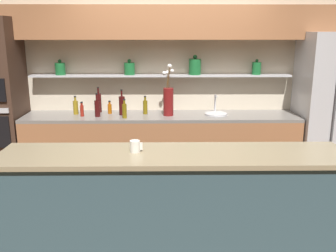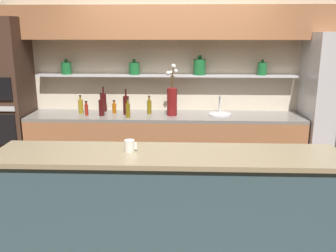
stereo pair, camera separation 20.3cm
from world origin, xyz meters
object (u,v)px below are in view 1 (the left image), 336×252
at_px(coffee_mug, 135,146).
at_px(bottle_oil_3, 76,107).
at_px(bottle_oil_4, 124,110).
at_px(bottle_sauce_7, 82,110).
at_px(refrigerator, 334,110).
at_px(sink_fixture, 216,113).
at_px(bottle_wine_0, 122,105).
at_px(bottle_sauce_6, 110,108).
at_px(flower_vase, 168,98).
at_px(bottle_oil_5, 145,107).
at_px(bottle_wine_2, 97,108).
at_px(bottle_wine_1, 99,103).

bearing_deg(coffee_mug, bottle_oil_3, 116.03).
height_order(bottle_oil_4, bottle_sauce_7, bottle_oil_4).
height_order(refrigerator, coffee_mug, refrigerator).
distance_m(sink_fixture, bottle_wine_0, 1.23).
distance_m(refrigerator, bottle_sauce_6, 2.94).
height_order(flower_vase, bottle_oil_4, flower_vase).
bearing_deg(flower_vase, bottle_oil_4, -164.51).
xyz_separation_m(sink_fixture, bottle_oil_5, (-0.93, 0.05, 0.07)).
relative_size(bottle_oil_4, bottle_oil_5, 1.01).
xyz_separation_m(refrigerator, flower_vase, (-2.16, 0.01, 0.15)).
bearing_deg(bottle_oil_5, bottle_sauce_6, 176.94).
bearing_deg(bottle_oil_3, bottle_oil_4, -19.17).
distance_m(refrigerator, bottle_oil_4, 2.72).
height_order(sink_fixture, bottle_wine_2, bottle_wine_2).
bearing_deg(bottle_oil_5, sink_fixture, -2.92).
bearing_deg(sink_fixture, bottle_wine_0, -179.70).
bearing_deg(bottle_wine_0, bottle_wine_2, -162.67).
distance_m(bottle_wine_0, bottle_oil_4, 0.19).
bearing_deg(flower_vase, coffee_mug, -99.50).
relative_size(bottle_oil_3, bottle_sauce_7, 1.28).
relative_size(bottle_oil_3, bottle_sauce_6, 1.40).
bearing_deg(sink_fixture, bottle_oil_3, 178.76).
height_order(flower_vase, bottle_wine_1, flower_vase).
bearing_deg(bottle_wine_0, bottle_oil_3, 175.70).
height_order(bottle_wine_2, bottle_sauce_7, bottle_wine_2).
bearing_deg(bottle_sauce_7, bottle_oil_5, 9.01).
xyz_separation_m(sink_fixture, bottle_sauce_6, (-1.40, 0.07, 0.05)).
xyz_separation_m(refrigerator, bottle_oil_4, (-2.71, -0.14, 0.03)).
distance_m(refrigerator, bottle_wine_2, 3.07).
distance_m(flower_vase, bottle_oil_3, 1.23).
relative_size(sink_fixture, bottle_wine_0, 0.86).
height_order(sink_fixture, bottle_oil_3, sink_fixture).
height_order(bottle_wine_0, bottle_sauce_7, bottle_wine_0).
bearing_deg(bottle_sauce_6, coffee_mug, -76.04).
relative_size(flower_vase, coffee_mug, 6.31).
distance_m(bottle_wine_2, bottle_sauce_6, 0.22).
height_order(bottle_wine_1, bottle_sauce_6, bottle_wine_1).
xyz_separation_m(bottle_wine_1, bottle_sauce_7, (-0.17, -0.25, -0.05)).
distance_m(bottle_oil_3, bottle_sauce_7, 0.16).
height_order(bottle_wine_2, bottle_sauce_6, bottle_wine_2).
distance_m(sink_fixture, bottle_sauce_7, 1.74).
xyz_separation_m(bottle_wine_0, bottle_oil_3, (-0.61, 0.05, -0.03)).
relative_size(bottle_wine_1, bottle_sauce_6, 1.97).
xyz_separation_m(bottle_wine_0, bottle_sauce_6, (-0.17, 0.08, -0.06)).
height_order(bottle_wine_1, bottle_wine_2, bottle_wine_1).
height_order(flower_vase, sink_fixture, flower_vase).
xyz_separation_m(bottle_wine_0, bottle_wine_2, (-0.31, -0.10, -0.01)).
xyz_separation_m(refrigerator, bottle_oil_3, (-3.38, 0.09, 0.03)).
bearing_deg(bottle_oil_3, coffee_mug, -63.97).
distance_m(bottle_oil_3, bottle_oil_5, 0.91).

